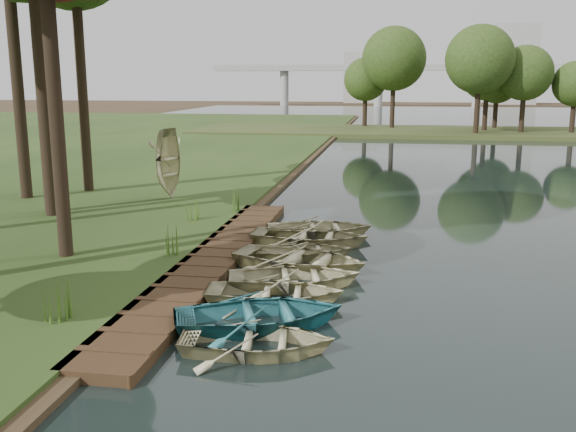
% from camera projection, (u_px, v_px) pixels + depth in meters
% --- Properties ---
extents(ground, '(300.00, 300.00, 0.00)m').
position_uv_depth(ground, '(265.00, 268.00, 19.11)').
color(ground, '#3D2F1D').
extents(boardwalk, '(1.60, 16.00, 0.30)m').
position_uv_depth(boardwalk, '(213.00, 261.00, 19.34)').
color(boardwalk, '#392616').
rests_on(boardwalk, ground).
extents(peninsula, '(50.00, 14.00, 0.45)m').
position_uv_depth(peninsula, '(437.00, 132.00, 66.03)').
color(peninsula, '#3D4820').
rests_on(peninsula, ground).
extents(far_trees, '(45.60, 5.60, 8.80)m').
position_uv_depth(far_trees, '(407.00, 71.00, 65.28)').
color(far_trees, black).
rests_on(far_trees, peninsula).
extents(bridge, '(95.90, 4.00, 8.60)m').
position_uv_depth(bridge, '(439.00, 72.00, 131.47)').
color(bridge, '#A5A5A0').
rests_on(bridge, ground).
extents(building_a, '(10.00, 8.00, 18.00)m').
position_uv_depth(building_a, '(513.00, 64.00, 147.53)').
color(building_a, '#A5A5A0').
rests_on(building_a, ground).
extents(building_b, '(8.00, 8.00, 12.00)m').
position_uv_depth(building_b, '(361.00, 78.00, 158.58)').
color(building_b, '#A5A5A0').
rests_on(building_b, ground).
extents(rowboat_0, '(3.43, 2.63, 0.66)m').
position_uv_depth(rowboat_0, '(257.00, 337.00, 12.99)').
color(rowboat_0, '#C5BF8F').
rests_on(rowboat_0, water).
extents(rowboat_1, '(4.53, 3.90, 0.79)m').
position_uv_depth(rowboat_1, '(260.00, 311.00, 14.28)').
color(rowboat_1, '#2C747B').
rests_on(rowboat_1, water).
extents(rowboat_2, '(3.65, 2.77, 0.71)m').
position_uv_depth(rowboat_2, '(275.00, 289.00, 15.88)').
color(rowboat_2, '#C5BF8F').
rests_on(rowboat_2, water).
extents(rowboat_3, '(4.06, 3.32, 0.74)m').
position_uv_depth(rowboat_3, '(294.00, 274.00, 17.08)').
color(rowboat_3, '#C5BF8F').
rests_on(rowboat_3, water).
extents(rowboat_4, '(4.58, 3.76, 0.83)m').
position_uv_depth(rowboat_4, '(300.00, 256.00, 18.66)').
color(rowboat_4, '#C5BF8F').
rests_on(rowboat_4, water).
extents(rowboat_5, '(3.46, 2.82, 0.63)m').
position_uv_depth(rowboat_5, '(304.00, 249.00, 19.90)').
color(rowboat_5, '#C5BF8F').
rests_on(rowboat_5, water).
extents(rowboat_6, '(4.03, 2.95, 0.81)m').
position_uv_depth(rowboat_6, '(310.00, 234.00, 21.40)').
color(rowboat_6, '#C5BF8F').
rests_on(rowboat_6, water).
extents(rowboat_7, '(4.23, 3.42, 0.77)m').
position_uv_depth(rowboat_7, '(320.00, 226.00, 22.62)').
color(rowboat_7, '#C5BF8F').
rests_on(rowboat_7, water).
extents(stored_rowboat, '(3.64, 3.04, 0.65)m').
position_uv_depth(stored_rowboat, '(170.00, 192.00, 28.52)').
color(stored_rowboat, '#C5BF8F').
rests_on(stored_rowboat, bank).
extents(reeds_0, '(0.60, 0.60, 0.99)m').
position_uv_depth(reeds_0, '(55.00, 299.00, 14.03)').
color(reeds_0, '#3F661E').
rests_on(reeds_0, bank).
extents(reeds_1, '(0.60, 0.60, 0.86)m').
position_uv_depth(reeds_1, '(172.00, 242.00, 19.27)').
color(reeds_1, '#3F661E').
rests_on(reeds_1, bank).
extents(reeds_2, '(0.60, 0.60, 0.94)m').
position_uv_depth(reeds_2, '(192.00, 207.00, 24.29)').
color(reeds_2, '#3F661E').
rests_on(reeds_2, bank).
extents(reeds_3, '(0.60, 0.60, 1.08)m').
position_uv_depth(reeds_3, '(235.00, 197.00, 25.91)').
color(reeds_3, '#3F661E').
rests_on(reeds_3, bank).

